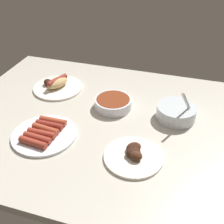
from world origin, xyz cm
name	(u,v)px	position (x,y,z in cm)	size (l,w,h in cm)	color
ground_plane	(104,123)	(0.00, 0.00, -1.50)	(120.00, 90.00, 3.00)	beige
bowl_chili	(113,103)	(0.96, 9.36, 2.36)	(15.11, 15.11, 4.28)	white
plate_grilled_meat	(134,155)	(15.74, -16.51, 1.00)	(19.56, 19.56, 3.95)	white
plate_sausages	(44,133)	(-17.60, -15.14, 1.17)	(23.21, 23.21, 3.37)	white
bowl_coleslaw	(176,112)	(26.40, 9.47, 3.07)	(15.20, 15.20, 15.30)	silver
plate_hotdog_assembled	(57,85)	(-27.85, 16.84, 1.74)	(22.27, 22.27, 5.61)	white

